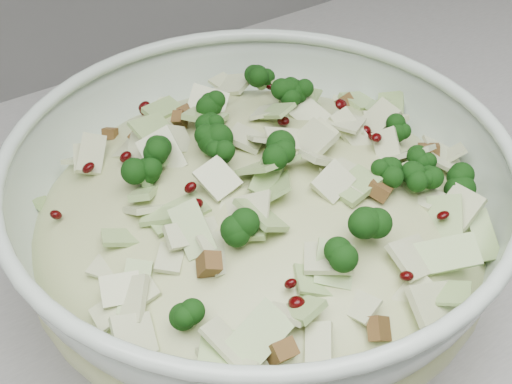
% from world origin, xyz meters
% --- Properties ---
extents(counter, '(3.60, 0.60, 0.90)m').
position_xyz_m(counter, '(0.00, 1.70, 0.45)').
color(counter, '#B7B6B2').
rests_on(counter, floor).
extents(mixing_bowl, '(0.42, 0.42, 0.14)m').
position_xyz_m(mixing_bowl, '(-0.51, 1.60, 0.97)').
color(mixing_bowl, silver).
rests_on(mixing_bowl, counter).
extents(salad, '(0.38, 0.38, 0.14)m').
position_xyz_m(salad, '(-0.51, 1.60, 0.99)').
color(salad, beige).
rests_on(salad, mixing_bowl).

